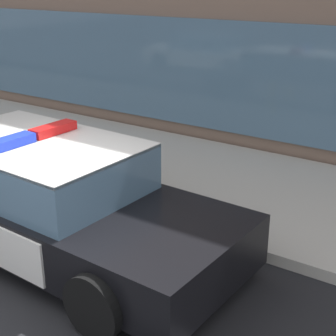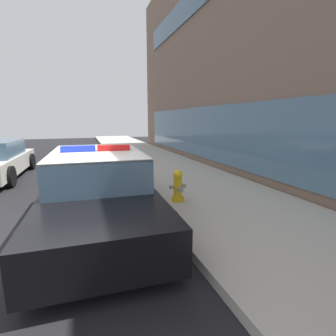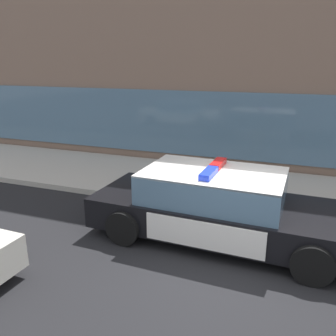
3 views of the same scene
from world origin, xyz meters
name	(u,v)px [view 2 (image 2 of 3)]	position (x,y,z in m)	size (l,w,h in m)	color
ground	(41,239)	(0.00, 0.00, 0.00)	(48.00, 48.00, 0.00)	black
sidewalk	(237,209)	(0.00, 3.87, 0.07)	(48.00, 3.44, 0.15)	#B2ADA3
police_cruiser	(99,187)	(-0.59, 1.01, 0.68)	(5.18, 2.24, 1.49)	black
fire_hydrant	(178,186)	(-0.72, 2.76, 0.50)	(0.34, 0.39, 0.73)	gold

